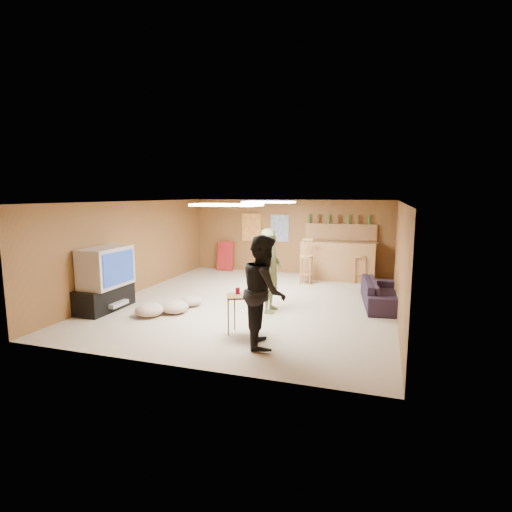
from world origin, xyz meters
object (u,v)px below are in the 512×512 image
(person_olive, at_px, (271,270))
(tv_body, at_px, (106,267))
(bar_counter, at_px, (338,260))
(sofa, at_px, (382,293))
(tray_table, at_px, (242,314))
(person_black, at_px, (264,291))

(person_olive, bearing_deg, tv_body, 103.31)
(tv_body, xyz_separation_m, bar_counter, (4.15, 4.45, -0.35))
(person_olive, xyz_separation_m, sofa, (2.14, 1.12, -0.57))
(tray_table, bearing_deg, person_black, -36.90)
(tv_body, bearing_deg, tray_table, -8.89)
(bar_counter, xyz_separation_m, person_olive, (-0.94, -3.51, 0.30))
(bar_counter, bearing_deg, tray_table, -101.86)
(bar_counter, xyz_separation_m, person_black, (-0.55, -5.30, 0.32))
(person_black, bearing_deg, tray_table, 32.96)
(person_black, relative_size, tray_table, 2.57)
(tv_body, bearing_deg, bar_counter, 47.00)
(person_olive, relative_size, sofa, 0.90)
(sofa, xyz_separation_m, tray_table, (-2.24, -2.55, 0.07))
(sofa, bearing_deg, tv_body, 103.76)
(person_olive, distance_m, tray_table, 1.51)
(bar_counter, height_order, person_olive, person_olive)
(bar_counter, xyz_separation_m, tray_table, (-1.04, -4.94, -0.21))
(tv_body, height_order, person_olive, person_olive)
(bar_counter, bearing_deg, sofa, -63.34)
(tv_body, relative_size, sofa, 0.59)
(person_olive, bearing_deg, sofa, -65.25)
(person_olive, bearing_deg, person_black, -170.65)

